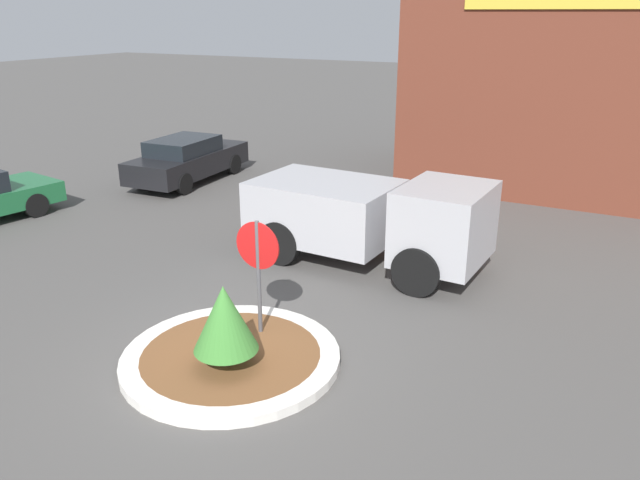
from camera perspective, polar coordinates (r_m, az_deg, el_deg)
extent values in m
plane|color=#514F4C|center=(10.20, -8.10, -10.98)|extent=(120.00, 120.00, 0.00)
cylinder|color=silver|center=(10.16, -8.12, -10.60)|extent=(3.46, 3.46, 0.15)
cylinder|color=brown|center=(10.16, -8.12, -10.59)|extent=(2.84, 2.84, 0.15)
cylinder|color=#4C4C51|center=(10.31, -5.61, -3.86)|extent=(0.07, 0.07, 2.13)
cylinder|color=#B71414|center=(10.07, -5.73, -0.51)|extent=(0.80, 0.03, 0.80)
cylinder|color=brown|center=(9.73, -8.51, -10.56)|extent=(0.08, 0.08, 0.30)
cone|color=#3D7F33|center=(9.41, -8.72, -7.07)|extent=(0.98, 0.98, 1.04)
cube|color=#B2B2B7|center=(12.85, 11.30, 1.49)|extent=(1.75, 2.16, 1.54)
cube|color=#B2B2B7|center=(13.98, 0.48, 2.85)|extent=(3.19, 2.34, 1.28)
cube|color=black|center=(12.60, 13.85, 2.22)|extent=(0.13, 1.86, 0.54)
cylinder|color=black|center=(14.03, 11.90, -0.07)|extent=(1.00, 0.29, 0.99)
cylinder|color=black|center=(12.26, 8.80, -2.89)|extent=(1.00, 0.29, 0.99)
cylinder|color=black|center=(15.26, 0.52, 2.02)|extent=(1.00, 0.29, 0.99)
cylinder|color=black|center=(13.64, -3.71, -0.26)|extent=(1.00, 0.29, 0.99)
cube|color=brown|center=(21.19, 26.85, 12.75)|extent=(12.70, 6.00, 6.56)
cube|color=black|center=(20.93, -11.91, 6.98)|extent=(2.03, 4.69, 0.69)
cube|color=black|center=(20.63, -12.40, 8.41)|extent=(1.68, 2.29, 0.48)
cylinder|color=black|center=(22.59, -11.44, 7.19)|extent=(0.23, 0.68, 0.67)
cylinder|color=black|center=(21.70, -7.89, 6.88)|extent=(0.23, 0.68, 0.67)
cylinder|color=black|center=(20.41, -16.05, 5.44)|extent=(0.23, 0.68, 0.67)
cylinder|color=black|center=(19.42, -12.33, 5.03)|extent=(0.23, 0.68, 0.67)
cylinder|color=black|center=(20.02, -26.98, 3.72)|extent=(0.31, 0.68, 0.66)
cylinder|color=black|center=(18.53, -24.55, 2.92)|extent=(0.31, 0.68, 0.66)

